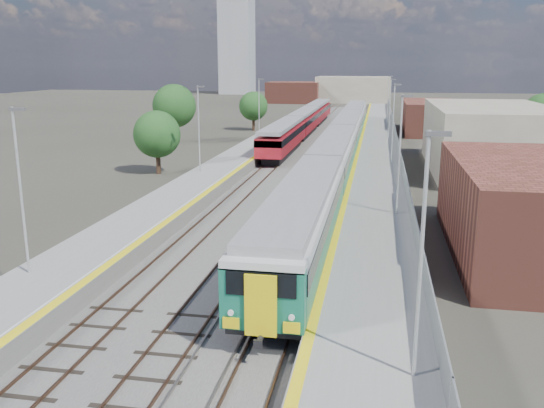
# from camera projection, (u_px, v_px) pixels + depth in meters

# --- Properties ---
(ground) EXTENTS (320.00, 320.00, 0.00)m
(ground) POSITION_uv_depth(u_px,v_px,m) (330.00, 158.00, 64.86)
(ground) COLOR #47443A
(ground) RESTS_ON ground
(ballast_bed) EXTENTS (10.50, 155.00, 0.06)m
(ballast_bed) POSITION_uv_depth(u_px,v_px,m) (312.00, 154.00, 67.64)
(ballast_bed) COLOR #565451
(ballast_bed) RESTS_ON ground
(tracks) EXTENTS (8.96, 160.00, 0.17)m
(tracks) POSITION_uv_depth(u_px,v_px,m) (319.00, 151.00, 69.12)
(tracks) COLOR #4C3323
(tracks) RESTS_ON ground
(platform_right) EXTENTS (4.70, 155.00, 8.52)m
(platform_right) POSITION_uv_depth(u_px,v_px,m) (378.00, 151.00, 66.19)
(platform_right) COLOR slate
(platform_right) RESTS_ON ground
(platform_left) EXTENTS (4.30, 155.00, 8.52)m
(platform_left) POSITION_uv_depth(u_px,v_px,m) (256.00, 148.00, 68.71)
(platform_left) COLOR slate
(platform_left) RESTS_ON ground
(buildings) EXTENTS (72.00, 185.50, 40.00)m
(buildings) POSITION_uv_depth(u_px,v_px,m) (290.00, 63.00, 150.19)
(buildings) COLOR brown
(buildings) RESTS_ON ground
(green_train) EXTENTS (3.10, 86.10, 3.41)m
(green_train) POSITION_uv_depth(u_px,v_px,m) (342.00, 141.00, 60.92)
(green_train) COLOR black
(green_train) RESTS_ON ground
(red_train) EXTENTS (2.86, 57.93, 3.61)m
(red_train) POSITION_uv_depth(u_px,v_px,m) (305.00, 121.00, 84.85)
(red_train) COLOR black
(red_train) RESTS_ON ground
(tree_a) EXTENTS (4.48, 4.48, 6.07)m
(tree_a) POSITION_uv_depth(u_px,v_px,m) (157.00, 134.00, 54.63)
(tree_a) COLOR #382619
(tree_a) RESTS_ON ground
(tree_b) EXTENTS (5.74, 5.74, 7.78)m
(tree_b) POSITION_uv_depth(u_px,v_px,m) (174.00, 106.00, 76.30)
(tree_b) COLOR #382619
(tree_b) RESTS_ON ground
(tree_c) EXTENTS (4.53, 4.53, 6.14)m
(tree_c) POSITION_uv_depth(u_px,v_px,m) (253.00, 106.00, 90.86)
(tree_c) COLOR #382619
(tree_c) RESTS_ON ground
(tree_d) EXTENTS (5.19, 5.19, 7.03)m
(tree_d) POSITION_uv_depth(u_px,v_px,m) (544.00, 115.00, 67.77)
(tree_d) COLOR #382619
(tree_d) RESTS_ON ground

